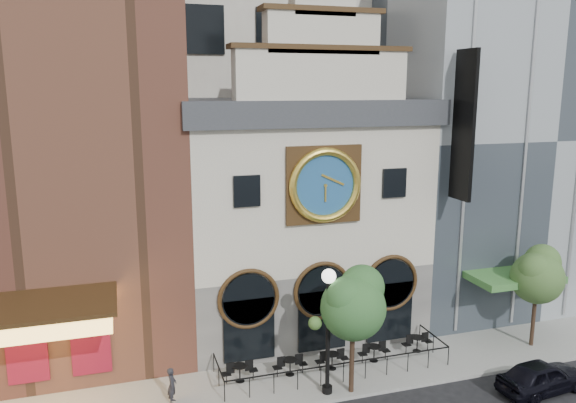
{
  "coord_description": "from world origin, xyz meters",
  "views": [
    {
      "loc": [
        -9.05,
        -19.72,
        12.91
      ],
      "look_at": [
        -1.06,
        6.0,
        7.42
      ],
      "focal_mm": 35.0,
      "sensor_mm": 36.0,
      "label": 1
    }
  ],
  "objects_px": {
    "bistro_3": "(374,352)",
    "lamppost": "(328,317)",
    "bistro_4": "(417,343)",
    "bistro_0": "(240,372)",
    "bistro_2": "(332,360)",
    "pedestrian": "(172,385)",
    "car_right": "(542,376)",
    "tree_left": "(354,302)",
    "tree_right": "(538,273)",
    "bistro_1": "(290,365)"
  },
  "relations": [
    {
      "from": "bistro_3",
      "to": "bistro_4",
      "type": "relative_size",
      "value": 1.0
    },
    {
      "from": "bistro_3",
      "to": "pedestrian",
      "type": "relative_size",
      "value": 1.03
    },
    {
      "from": "bistro_1",
      "to": "bistro_4",
      "type": "bearing_deg",
      "value": 2.96
    },
    {
      "from": "bistro_1",
      "to": "tree_left",
      "type": "bearing_deg",
      "value": -44.16
    },
    {
      "from": "bistro_0",
      "to": "car_right",
      "type": "height_order",
      "value": "car_right"
    },
    {
      "from": "bistro_4",
      "to": "tree_left",
      "type": "bearing_deg",
      "value": -151.97
    },
    {
      "from": "lamppost",
      "to": "tree_right",
      "type": "relative_size",
      "value": 1.07
    },
    {
      "from": "bistro_2",
      "to": "bistro_4",
      "type": "height_order",
      "value": "same"
    },
    {
      "from": "bistro_1",
      "to": "tree_right",
      "type": "relative_size",
      "value": 0.31
    },
    {
      "from": "bistro_2",
      "to": "tree_left",
      "type": "bearing_deg",
      "value": -86.7
    },
    {
      "from": "pedestrian",
      "to": "tree_left",
      "type": "height_order",
      "value": "tree_left"
    },
    {
      "from": "tree_right",
      "to": "bistro_2",
      "type": "bearing_deg",
      "value": 176.5
    },
    {
      "from": "bistro_4",
      "to": "car_right",
      "type": "relative_size",
      "value": 0.38
    },
    {
      "from": "pedestrian",
      "to": "tree_right",
      "type": "bearing_deg",
      "value": -77.39
    },
    {
      "from": "bistro_0",
      "to": "tree_right",
      "type": "distance_m",
      "value": 15.27
    },
    {
      "from": "bistro_3",
      "to": "bistro_2",
      "type": "bearing_deg",
      "value": -176.91
    },
    {
      "from": "bistro_3",
      "to": "lamppost",
      "type": "distance_m",
      "value": 4.73
    },
    {
      "from": "pedestrian",
      "to": "tree_left",
      "type": "relative_size",
      "value": 0.28
    },
    {
      "from": "bistro_0",
      "to": "bistro_4",
      "type": "bearing_deg",
      "value": 1.51
    },
    {
      "from": "bistro_1",
      "to": "tree_left",
      "type": "xyz_separation_m",
      "value": [
        2.13,
        -2.07,
        3.56
      ]
    },
    {
      "from": "bistro_4",
      "to": "lamppost",
      "type": "bearing_deg",
      "value": -158.26
    },
    {
      "from": "bistro_0",
      "to": "lamppost",
      "type": "height_order",
      "value": "lamppost"
    },
    {
      "from": "bistro_3",
      "to": "tree_right",
      "type": "height_order",
      "value": "tree_right"
    },
    {
      "from": "pedestrian",
      "to": "tree_right",
      "type": "xyz_separation_m",
      "value": [
        17.91,
        0.03,
        2.99
      ]
    },
    {
      "from": "pedestrian",
      "to": "tree_right",
      "type": "distance_m",
      "value": 18.16
    },
    {
      "from": "car_right",
      "to": "tree_left",
      "type": "bearing_deg",
      "value": 67.97
    },
    {
      "from": "tree_right",
      "to": "bistro_4",
      "type": "bearing_deg",
      "value": 170.04
    },
    {
      "from": "lamppost",
      "to": "tree_right",
      "type": "xyz_separation_m",
      "value": [
        11.53,
        1.19,
        0.36
      ]
    },
    {
      "from": "bistro_2",
      "to": "pedestrian",
      "type": "xyz_separation_m",
      "value": [
        -7.33,
        -0.68,
        0.31
      ]
    },
    {
      "from": "bistro_2",
      "to": "pedestrian",
      "type": "distance_m",
      "value": 7.36
    },
    {
      "from": "car_right",
      "to": "tree_left",
      "type": "height_order",
      "value": "tree_left"
    },
    {
      "from": "bistro_0",
      "to": "bistro_3",
      "type": "distance_m",
      "value": 6.49
    },
    {
      "from": "bistro_0",
      "to": "lamppost",
      "type": "xyz_separation_m",
      "value": [
        3.35,
        -2.0,
        2.94
      ]
    },
    {
      "from": "bistro_1",
      "to": "bistro_2",
      "type": "relative_size",
      "value": 1.0
    },
    {
      "from": "bistro_1",
      "to": "bistro_2",
      "type": "bearing_deg",
      "value": -1.42
    },
    {
      "from": "car_right",
      "to": "pedestrian",
      "type": "bearing_deg",
      "value": 70.73
    },
    {
      "from": "bistro_3",
      "to": "bistro_4",
      "type": "height_order",
      "value": "same"
    },
    {
      "from": "bistro_3",
      "to": "car_right",
      "type": "xyz_separation_m",
      "value": [
        5.82,
        -4.39,
        0.09
      ]
    },
    {
      "from": "bistro_4",
      "to": "lamppost",
      "type": "xyz_separation_m",
      "value": [
        -5.6,
        -2.23,
        2.94
      ]
    },
    {
      "from": "lamppost",
      "to": "bistro_3",
      "type": "bearing_deg",
      "value": 27.01
    },
    {
      "from": "bistro_4",
      "to": "bistro_0",
      "type": "bearing_deg",
      "value": -178.49
    },
    {
      "from": "bistro_4",
      "to": "car_right",
      "type": "height_order",
      "value": "car_right"
    },
    {
      "from": "bistro_4",
      "to": "tree_left",
      "type": "relative_size",
      "value": 0.29
    },
    {
      "from": "bistro_4",
      "to": "tree_right",
      "type": "relative_size",
      "value": 0.31
    },
    {
      "from": "lamppost",
      "to": "tree_left",
      "type": "xyz_separation_m",
      "value": [
        1.07,
        -0.18,
        0.62
      ]
    },
    {
      "from": "tree_left",
      "to": "bistro_0",
      "type": "bearing_deg",
      "value": 153.76
    },
    {
      "from": "pedestrian",
      "to": "lamppost",
      "type": "xyz_separation_m",
      "value": [
        6.37,
        -1.16,
        2.64
      ]
    },
    {
      "from": "bistro_4",
      "to": "car_right",
      "type": "distance_m",
      "value": 5.75
    },
    {
      "from": "bistro_3",
      "to": "lamppost",
      "type": "relative_size",
      "value": 0.29
    },
    {
      "from": "bistro_0",
      "to": "tree_right",
      "type": "bearing_deg",
      "value": -3.1
    }
  ]
}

